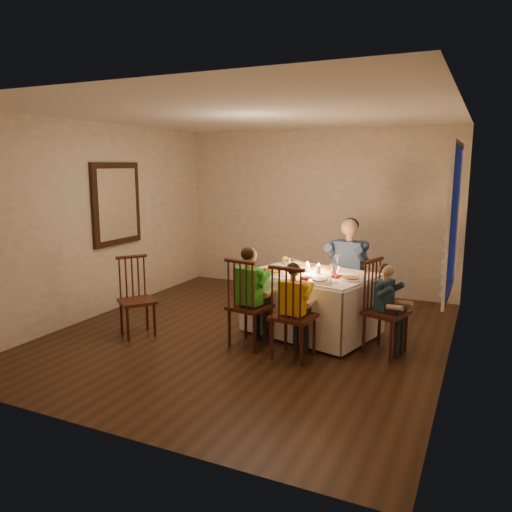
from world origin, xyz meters
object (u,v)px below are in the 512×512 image
at_px(chair_extra, 139,335).
at_px(child_green, 250,345).
at_px(dining_table, 312,290).
at_px(adult, 346,319).
at_px(chair_adult, 346,319).
at_px(serving_bowl, 293,263).
at_px(child_yellow, 293,357).
at_px(chair_near_left, 250,345).
at_px(chair_near_right, 293,357).
at_px(chair_end, 384,352).
at_px(child_teal, 384,352).

distance_m(chair_extra, child_green, 1.40).
bearing_deg(child_green, dining_table, -115.72).
xyz_separation_m(dining_table, adult, (0.25, 0.75, -0.54)).
bearing_deg(chair_adult, serving_bowl, -137.23).
height_order(dining_table, child_yellow, dining_table).
xyz_separation_m(chair_near_left, chair_near_right, (0.58, -0.13, 0.00)).
xyz_separation_m(dining_table, chair_end, (0.95, -0.28, -0.54)).
distance_m(chair_near_right, child_green, 0.59).
height_order(chair_near_left, child_teal, chair_near_left).
distance_m(adult, child_yellow, 1.60).
xyz_separation_m(chair_near_left, chair_end, (1.44, 0.43, 0.00)).
relative_size(chair_near_left, chair_end, 1.00).
xyz_separation_m(chair_near_left, chair_extra, (-1.38, -0.26, 0.00)).
height_order(dining_table, serving_bowl, serving_bowl).
bearing_deg(chair_extra, chair_near_right, -50.16).
xyz_separation_m(dining_table, chair_near_right, (0.09, -0.84, -0.54)).
bearing_deg(child_yellow, chair_end, -141.53).
bearing_deg(serving_bowl, chair_near_right, -68.50).
bearing_deg(child_teal, chair_near_right, 140.54).
xyz_separation_m(chair_near_left, adult, (0.74, 1.46, 0.00)).
bearing_deg(chair_end, chair_near_right, 140.54).
distance_m(chair_near_right, child_yellow, 0.00).
bearing_deg(child_yellow, chair_near_left, -7.75).
height_order(chair_near_left, chair_end, same).
xyz_separation_m(chair_near_right, serving_bowl, (-0.46, 1.17, 0.78)).
bearing_deg(child_teal, serving_bowl, 82.72).
bearing_deg(adult, child_green, -108.45).
bearing_deg(chair_near_left, child_yellow, 176.18).
height_order(chair_near_left, chair_near_right, same).
distance_m(chair_adult, chair_extra, 2.73).
relative_size(chair_end, adult, 0.76).
distance_m(chair_end, adult, 1.24).
xyz_separation_m(chair_adult, child_green, (-0.74, -1.46, 0.00)).
bearing_deg(chair_extra, adult, -14.87).
relative_size(chair_near_right, child_yellow, 0.99).
xyz_separation_m(dining_table, serving_bowl, (-0.37, 0.33, 0.24)).
xyz_separation_m(chair_end, child_yellow, (-0.86, -0.56, 0.00)).
bearing_deg(chair_extra, child_yellow, -50.16).
relative_size(chair_near_left, child_teal, 1.04).
distance_m(dining_table, child_teal, 1.12).
height_order(chair_extra, adult, adult).
bearing_deg(adult, chair_end, -47.35).
distance_m(adult, serving_bowl, 1.09).
relative_size(chair_near_left, chair_extra, 1.07).
height_order(dining_table, child_green, dining_table).
distance_m(chair_extra, child_teal, 2.90).
bearing_deg(chair_near_left, child_green, -170.84).
xyz_separation_m(chair_near_left, child_green, (0.00, 0.00, 0.00)).
bearing_deg(serving_bowl, dining_table, -41.03).
height_order(chair_adult, chair_end, same).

